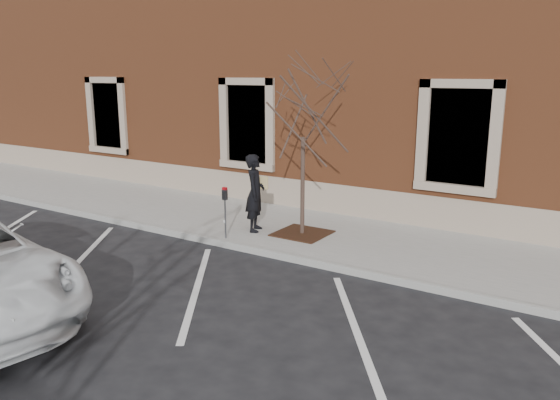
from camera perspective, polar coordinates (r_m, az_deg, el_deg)
The scene contains 9 objects.
ground at distance 11.85m, azimuth -1.59°, elevation -5.74°, with size 120.00×120.00×0.00m, color #28282B.
sidewalk_near at distance 13.23m, azimuth 2.71°, elevation -3.37°, with size 40.00×3.50×0.15m, color #B0ACA6.
curb_near at distance 11.78m, azimuth -1.73°, elevation -5.46°, with size 40.00×0.12×0.15m, color #9E9E99.
parking_stripes at distance 10.23m, azimuth -8.67°, elevation -9.02°, with size 28.00×4.40×0.01m, color silver, non-canonical shape.
building_civic at distance 18.12m, azimuth 12.73°, elevation 13.34°, with size 40.00×8.62×8.00m.
man at distance 12.88m, azimuth -2.61°, elevation 0.74°, with size 0.67×0.44×1.84m, color black.
parking_meter at distance 12.34m, azimuth -5.77°, elevation -0.32°, with size 0.11×0.08×1.19m.
tree_grate at distance 12.83m, azimuth 2.33°, elevation -3.49°, with size 1.17×1.17×0.03m, color #371911.
sapling at distance 12.31m, azimuth 2.45°, elevation 9.44°, with size 2.48×2.48×4.13m.
Camera 1 is at (6.37, -9.22, 3.83)m, focal length 35.00 mm.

